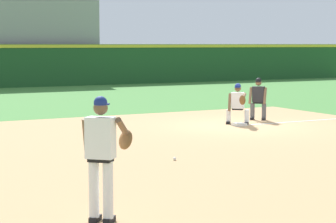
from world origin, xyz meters
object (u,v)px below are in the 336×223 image
pitcher (103,151)px  first_baseman (238,102)px  first_base_bag (239,124)px  baseball (175,159)px  umpire (258,97)px

pitcher → first_baseman: bearing=46.8°
first_base_bag → first_baseman: first_baseman is taller
baseball → pitcher: (-3.37, -4.04, 1.02)m
first_base_bag → first_baseman: size_ratio=0.28×
baseball → umpire: bearing=41.6°
umpire → first_base_bag: bearing=-145.0°
baseball → umpire: 8.44m
first_base_bag → baseball: bearing=-136.6°
baseball → first_baseman: 6.98m
umpire → pitcher: bearing=-135.2°
first_base_bag → pitcher: 11.89m
first_baseman → umpire: 1.51m
first_base_bag → first_baseman: (0.17, 0.32, 0.69)m
first_baseman → pitcher: bearing=-133.2°
first_baseman → umpire: size_ratio=0.92×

